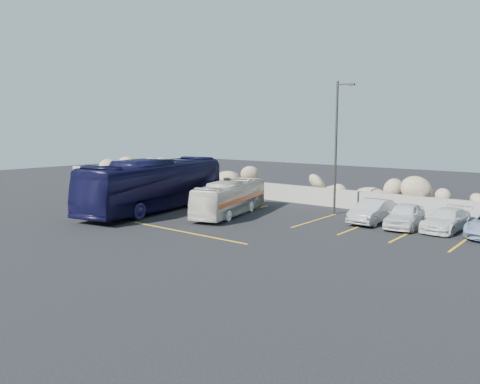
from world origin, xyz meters
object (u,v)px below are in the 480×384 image
Objects in this scene: lamppost at (337,144)px; car_a at (405,215)px; vintage_bus at (230,198)px; car_c at (446,220)px; car_b at (373,211)px; tour_coach at (155,185)px.

lamppost is 6.04m from car_a.
vintage_bus is (-4.94, -4.11, -3.27)m from lamppost.
vintage_bus reaches higher than car_c.
vintage_bus is at bearing -140.23° from lamppost.
car_b is (7.77, 3.11, -0.38)m from vintage_bus.
vintage_bus is 1.88× the size of car_b.
vintage_bus is 8.38m from car_b.
car_a reaches higher than car_c.
car_b is at bearing 169.27° from car_a.
lamppost reaches higher than car_a.
car_c is at bearing 8.90° from car_a.
vintage_bus reaches higher than car_b.
vintage_bus is 1.89× the size of car_c.
car_a is at bearing -13.96° from lamppost.
tour_coach is 17.21m from car_c.
car_b is (12.54, 4.89, -1.00)m from tour_coach.
car_b is at bearing -169.85° from car_c.
tour_coach is 3.02× the size of car_c.
car_a is (14.39, 4.73, -1.00)m from tour_coach.
tour_coach reaches higher than car_a.
car_b reaches higher than car_c.
car_a reaches higher than car_b.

